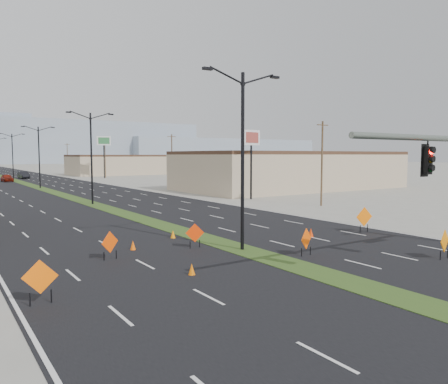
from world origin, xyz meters
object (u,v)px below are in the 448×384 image
streetlight_1 (91,155)px  car_left (7,178)px  construction_sign_0 (40,278)px  construction_sign_4 (364,218)px  car_mid (24,175)px  construction_sign_2 (195,234)px  streetlight_3 (13,155)px  streetlight_0 (243,155)px  pole_sign_east_near (251,143)px  streetlight_2 (39,155)px  cone_0 (192,269)px  pole_sign_east_far (104,144)px  cone_1 (173,234)px  construction_sign_5 (445,242)px  cone_3 (133,245)px  cone_2 (311,233)px  construction_sign_1 (110,243)px  construction_sign_3 (306,240)px

streetlight_1 → car_left: (-2.00, 50.40, -4.64)m
construction_sign_0 → construction_sign_4: construction_sign_4 is taller
car_left → car_mid: bearing=62.1°
construction_sign_2 → streetlight_3: bearing=108.7°
streetlight_0 → pole_sign_east_near: (18.04, 22.83, 1.44)m
streetlight_2 → cone_0: bearing=-94.8°
construction_sign_2 → pole_sign_east_far: 82.19m
cone_0 → streetlight_0: bearing=30.6°
car_left → cone_0: (-2.99, -81.35, -0.51)m
cone_0 → pole_sign_east_near: pole_sign_east_near is taller
construction_sign_0 → streetlight_2: bearing=93.6°
streetlight_3 → car_mid: streetlight_3 is taller
construction_sign_0 → car_mid: bearing=95.8°
streetlight_0 → cone_1: streetlight_0 is taller
construction_sign_2 → construction_sign_5: size_ratio=0.93×
construction_sign_2 → construction_sign_0: bearing=-130.8°
car_mid → cone_3: car_mid is taller
cone_3 → construction_sign_4: bearing=-13.1°
construction_sign_2 → cone_2: construction_sign_2 is taller
streetlight_3 → construction_sign_4: size_ratio=5.58×
streetlight_0 → construction_sign_4: bearing=-0.9°
construction_sign_5 → cone_0: (-12.41, 4.71, -0.65)m
car_left → construction_sign_5: (9.42, -86.07, 0.14)m
construction_sign_1 → construction_sign_3: construction_sign_3 is taller
cone_2 → pole_sign_east_near: bearing=61.7°
car_left → streetlight_1: bearing=-91.6°
cone_2 → cone_3: bearing=165.8°
construction_sign_5 → cone_1: construction_sign_5 is taller
streetlight_0 → cone_0: (-4.99, -2.95, -5.15)m
car_mid → cone_1: 84.14m
construction_sign_4 → cone_0: construction_sign_4 is taller
pole_sign_east_far → cone_2: bearing=-87.3°
streetlight_2 → pole_sign_east_near: 37.78m
construction_sign_0 → construction_sign_4: 22.18m
construction_sign_3 → construction_sign_0: bearing=160.9°
construction_sign_5 → cone_2: bearing=86.4°
construction_sign_2 → construction_sign_3: 6.44m
construction_sign_5 → pole_sign_east_far: size_ratio=0.16×
construction_sign_2 → pole_sign_east_near: bearing=66.3°
construction_sign_5 → cone_0: 13.30m
streetlight_3 → cone_0: streetlight_3 is taller
cone_1 → cone_2: bearing=-31.5°
construction_sign_1 → streetlight_0: bearing=-39.9°
pole_sign_east_far → cone_0: bearing=-94.1°
streetlight_2 → cone_1: 50.91m
streetlight_1 → car_left: 50.66m
streetlight_0 → streetlight_1: size_ratio=1.00×
car_left → construction_sign_0: bearing=-100.5°
car_left → cone_2: bearing=-88.0°
construction_sign_4 → construction_sign_3: bearing=-149.6°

